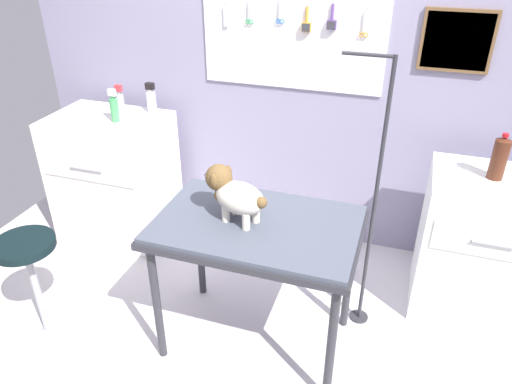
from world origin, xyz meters
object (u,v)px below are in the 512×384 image
(conditioner_bottle, at_px, (151,100))
(counter_left, at_px, (115,177))
(grooming_table, at_px, (257,235))
(cabinet_right, at_px, (480,246))
(grooming_arm, at_px, (371,214))
(dog, at_px, (234,193))
(soda_bottle, at_px, (499,158))
(stool, at_px, (28,260))

(conditioner_bottle, bearing_deg, counter_left, -141.26)
(grooming_table, relative_size, counter_left, 1.13)
(counter_left, distance_m, cabinet_right, 2.50)
(grooming_arm, distance_m, counter_left, 1.93)
(counter_left, bearing_deg, dog, -31.41)
(conditioner_bottle, distance_m, soda_bottle, 2.23)
(grooming_arm, xyz_separation_m, dog, (-0.64, -0.36, 0.21))
(stool, bearing_deg, counter_left, 98.78)
(counter_left, xyz_separation_m, soda_bottle, (2.47, -0.05, 0.55))
(grooming_arm, xyz_separation_m, counter_left, (-1.87, 0.39, -0.28))
(grooming_table, bearing_deg, grooming_arm, 33.79)
(grooming_arm, height_order, conditioner_bottle, grooming_arm)
(dog, distance_m, soda_bottle, 1.42)
(grooming_table, distance_m, dog, 0.25)
(grooming_table, xyz_separation_m, grooming_arm, (0.53, 0.35, 0.02))
(dog, xyz_separation_m, conditioner_bottle, (-0.98, 0.96, 0.06))
(soda_bottle, bearing_deg, stool, -156.11)
(grooming_arm, distance_m, stool, 1.85)
(grooming_arm, relative_size, conditioner_bottle, 7.52)
(grooming_arm, height_order, counter_left, grooming_arm)
(cabinet_right, relative_size, stool, 1.38)
(counter_left, bearing_deg, conditioner_bottle, 38.74)
(counter_left, bearing_deg, grooming_table, -28.94)
(grooming_table, bearing_deg, soda_bottle, 31.53)
(cabinet_right, height_order, conditioner_bottle, conditioner_bottle)
(dog, xyz_separation_m, cabinet_right, (1.27, 0.69, -0.50))
(conditioner_bottle, bearing_deg, grooming_arm, -20.23)
(stool, xyz_separation_m, conditioner_bottle, (0.09, 1.28, 0.49))
(counter_left, relative_size, soda_bottle, 3.54)
(grooming_table, height_order, cabinet_right, cabinet_right)
(cabinet_right, height_order, soda_bottle, soda_bottle)
(cabinet_right, distance_m, conditioner_bottle, 2.33)
(counter_left, height_order, soda_bottle, soda_bottle)
(stool, bearing_deg, conditioner_bottle, 86.02)
(cabinet_right, distance_m, soda_bottle, 0.56)
(counter_left, bearing_deg, grooming_arm, -11.81)
(dog, distance_m, conditioner_bottle, 1.37)
(counter_left, relative_size, conditioner_bottle, 4.36)
(grooming_table, bearing_deg, dog, -176.48)
(soda_bottle, bearing_deg, conditioner_bottle, 173.35)
(counter_left, bearing_deg, soda_bottle, -1.25)
(stool, bearing_deg, grooming_arm, 21.81)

